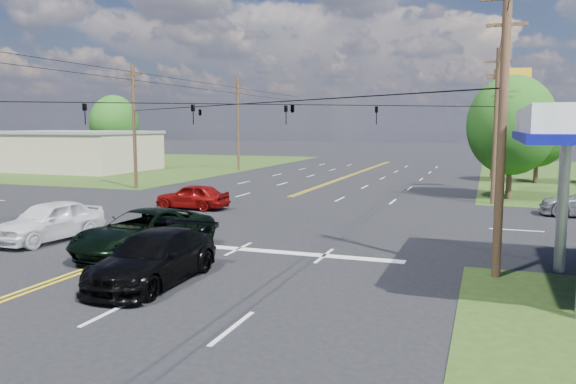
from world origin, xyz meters
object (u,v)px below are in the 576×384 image
at_px(pole_ne, 496,125).
at_px(pole_right_far, 494,122).
at_px(tree_right_b, 538,133).
at_px(pickup_white, 49,221).
at_px(pickup_dkgreen, 144,232).
at_px(suv_black, 154,258).
at_px(pole_se, 502,123).
at_px(tree_far_l, 114,123).
at_px(pole_nw, 134,125).
at_px(retail_nw, 73,152).
at_px(tree_right_a, 511,125).
at_px(pole_left_far, 238,123).

xyz_separation_m(pole_ne, pole_right_far, (0.00, 19.00, 0.25)).
distance_m(tree_right_b, pickup_white, 39.51).
relative_size(pickup_dkgreen, suv_black, 1.12).
xyz_separation_m(pole_se, tree_far_l, (-45.00, 41.00, 0.28)).
relative_size(pole_right_far, suv_black, 1.85).
relative_size(pole_nw, tree_right_b, 1.34).
bearing_deg(pickup_dkgreen, retail_nw, 141.36).
xyz_separation_m(pickup_dkgreen, suv_black, (2.50, -3.21, -0.06)).
height_order(tree_right_a, pickup_dkgreen, tree_right_a).
relative_size(pole_nw, pickup_white, 1.91).
bearing_deg(tree_right_a, pole_ne, -108.43).
bearing_deg(tree_far_l, retail_nw, -78.69).
height_order(pole_ne, tree_far_l, pole_ne).
xyz_separation_m(tree_right_b, pickup_white, (-21.26, -33.13, -3.37)).
bearing_deg(pole_left_far, pickup_white, -77.48).
height_order(pole_se, pole_ne, same).
xyz_separation_m(retail_nw, pole_ne, (43.00, -13.00, 2.92)).
bearing_deg(pole_nw, pole_ne, 0.00).
height_order(tree_right_b, tree_far_l, tree_far_l).
relative_size(pole_nw, pickup_dkgreen, 1.57).
distance_m(pole_se, pole_nw, 31.62).
height_order(pole_left_far, pole_right_far, same).
xyz_separation_m(tree_far_l, pickup_dkgreen, (32.50, -41.95, -4.35)).
xyz_separation_m(pole_left_far, tree_right_b, (29.50, -4.00, -0.95)).
distance_m(retail_nw, tree_right_b, 46.60).
xyz_separation_m(pole_right_far, tree_right_a, (1.00, -16.00, -0.30)).
xyz_separation_m(retail_nw, suv_black, (33.00, -35.16, -1.21)).
bearing_deg(tree_right_a, pickup_dkgreen, -121.59).
relative_size(retail_nw, pole_right_far, 1.60).
distance_m(retail_nw, pickup_dkgreen, 44.19).
bearing_deg(tree_right_a, suv_black, -113.61).
relative_size(tree_right_b, suv_black, 1.31).
distance_m(pole_ne, pole_right_far, 19.00).
xyz_separation_m(pole_right_far, tree_right_b, (3.50, -4.00, -0.95)).
relative_size(pole_left_far, pickup_dkgreen, 1.65).
xyz_separation_m(tree_right_a, pickup_dkgreen, (-13.50, -21.95, -4.03)).
xyz_separation_m(tree_far_l, suv_black, (35.00, -45.16, -4.41)).
height_order(pole_right_far, pickup_white, pole_right_far).
bearing_deg(pickup_white, suv_black, -21.59).
bearing_deg(pole_left_far, suv_black, -68.76).
height_order(tree_right_a, tree_right_b, tree_right_a).
bearing_deg(pole_se, pole_left_far, 125.10).
distance_m(pole_right_far, pickup_white, 41.38).
distance_m(tree_right_b, tree_far_l, 49.17).
relative_size(pole_se, suv_black, 1.75).
distance_m(tree_right_b, pickup_dkgreen, 37.68).
bearing_deg(pickup_dkgreen, pole_se, 12.03).
relative_size(retail_nw, pickup_white, 3.21).
relative_size(retail_nw, tree_right_b, 2.26).
bearing_deg(pole_se, tree_right_b, 83.95).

